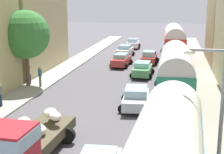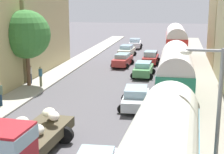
{
  "view_description": "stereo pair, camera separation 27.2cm",
  "coord_description": "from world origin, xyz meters",
  "px_view_note": "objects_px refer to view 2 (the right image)",
  "views": [
    {
      "loc": [
        4.59,
        -6.16,
        7.51
      ],
      "look_at": [
        0.0,
        18.52,
        1.77
      ],
      "focal_mm": 54.84,
      "sensor_mm": 36.0,
      "label": 1
    },
    {
      "loc": [
        4.85,
        -6.11,
        7.51
      ],
      "look_at": [
        0.0,
        18.52,
        1.77
      ],
      "focal_mm": 54.84,
      "sensor_mm": 36.0,
      "label": 2
    }
  ],
  "objects_px": {
    "car_4": "(136,98)",
    "pedestrian_3": "(30,74)",
    "parked_bus_1": "(175,72)",
    "pedestrian_0": "(41,76)",
    "streetlamp_near": "(213,105)",
    "parked_bus_2": "(176,41)",
    "cargo_truck_0": "(21,140)",
    "pedestrian_4": "(0,93)",
    "car_5": "(143,69)",
    "car_2": "(135,43)",
    "car_1": "(127,51)",
    "car_6": "(151,58)",
    "car_0": "(123,60)"
  },
  "relations": [
    {
      "from": "cargo_truck_0",
      "to": "parked_bus_2",
      "type": "bearing_deg",
      "value": 78.01
    },
    {
      "from": "parked_bus_1",
      "to": "car_2",
      "type": "bearing_deg",
      "value": 103.51
    },
    {
      "from": "parked_bus_1",
      "to": "pedestrian_3",
      "type": "distance_m",
      "value": 12.95
    },
    {
      "from": "parked_bus_2",
      "to": "car_0",
      "type": "height_order",
      "value": "parked_bus_2"
    },
    {
      "from": "car_5",
      "to": "pedestrian_0",
      "type": "xyz_separation_m",
      "value": [
        -8.21,
        -6.11,
        0.33
      ]
    },
    {
      "from": "car_0",
      "to": "parked_bus_1",
      "type": "bearing_deg",
      "value": -64.23
    },
    {
      "from": "car_4",
      "to": "streetlamp_near",
      "type": "distance_m",
      "value": 10.91
    },
    {
      "from": "car_2",
      "to": "car_5",
      "type": "height_order",
      "value": "car_2"
    },
    {
      "from": "car_1",
      "to": "car_6",
      "type": "relative_size",
      "value": 1.08
    },
    {
      "from": "pedestrian_4",
      "to": "streetlamp_near",
      "type": "xyz_separation_m",
      "value": [
        13.59,
        -7.87,
        2.4
      ]
    },
    {
      "from": "parked_bus_2",
      "to": "car_2",
      "type": "relative_size",
      "value": 2.45
    },
    {
      "from": "pedestrian_0",
      "to": "car_5",
      "type": "bearing_deg",
      "value": 36.65
    },
    {
      "from": "cargo_truck_0",
      "to": "pedestrian_0",
      "type": "relative_size",
      "value": 3.58
    },
    {
      "from": "streetlamp_near",
      "to": "car_4",
      "type": "bearing_deg",
      "value": 113.53
    },
    {
      "from": "streetlamp_near",
      "to": "car_2",
      "type": "bearing_deg",
      "value": 101.69
    },
    {
      "from": "cargo_truck_0",
      "to": "pedestrian_3",
      "type": "distance_m",
      "value": 15.42
    },
    {
      "from": "car_6",
      "to": "pedestrian_3",
      "type": "distance_m",
      "value": 15.54
    },
    {
      "from": "pedestrian_0",
      "to": "car_2",
      "type": "bearing_deg",
      "value": 79.42
    },
    {
      "from": "cargo_truck_0",
      "to": "pedestrian_0",
      "type": "distance_m",
      "value": 14.19
    },
    {
      "from": "car_1",
      "to": "car_4",
      "type": "xyz_separation_m",
      "value": [
        3.94,
        -21.33,
        -0.06
      ]
    },
    {
      "from": "parked_bus_1",
      "to": "pedestrian_4",
      "type": "distance_m",
      "value": 12.77
    },
    {
      "from": "car_5",
      "to": "car_4",
      "type": "bearing_deg",
      "value": -86.97
    },
    {
      "from": "parked_bus_1",
      "to": "streetlamp_near",
      "type": "distance_m",
      "value": 12.21
    },
    {
      "from": "car_5",
      "to": "pedestrian_3",
      "type": "xyz_separation_m",
      "value": [
        -9.51,
        -5.3,
        0.29
      ]
    },
    {
      "from": "car_0",
      "to": "pedestrian_4",
      "type": "relative_size",
      "value": 2.41
    },
    {
      "from": "car_4",
      "to": "car_6",
      "type": "height_order",
      "value": "car_6"
    },
    {
      "from": "parked_bus_1",
      "to": "pedestrian_4",
      "type": "xyz_separation_m",
      "value": [
        -12.01,
        -4.17,
        -1.17
      ]
    },
    {
      "from": "car_1",
      "to": "car_5",
      "type": "xyz_separation_m",
      "value": [
        3.41,
        -11.3,
        -0.05
      ]
    },
    {
      "from": "car_2",
      "to": "car_5",
      "type": "bearing_deg",
      "value": -80.19
    },
    {
      "from": "pedestrian_0",
      "to": "pedestrian_3",
      "type": "relative_size",
      "value": 1.05
    },
    {
      "from": "car_4",
      "to": "pedestrian_3",
      "type": "distance_m",
      "value": 11.11
    },
    {
      "from": "pedestrian_3",
      "to": "streetlamp_near",
      "type": "relative_size",
      "value": 0.31
    },
    {
      "from": "car_0",
      "to": "car_2",
      "type": "xyz_separation_m",
      "value": [
        -0.53,
        14.83,
        0.01
      ]
    },
    {
      "from": "car_0",
      "to": "car_2",
      "type": "height_order",
      "value": "car_2"
    },
    {
      "from": "parked_bus_1",
      "to": "pedestrian_0",
      "type": "xyz_separation_m",
      "value": [
        -11.38,
        1.56,
        -1.14
      ]
    },
    {
      "from": "streetlamp_near",
      "to": "car_6",
      "type": "bearing_deg",
      "value": 99.86
    },
    {
      "from": "pedestrian_0",
      "to": "streetlamp_near",
      "type": "xyz_separation_m",
      "value": [
        12.96,
        -13.61,
        2.37
      ]
    },
    {
      "from": "car_1",
      "to": "pedestrian_3",
      "type": "distance_m",
      "value": 17.69
    },
    {
      "from": "pedestrian_3",
      "to": "car_6",
      "type": "bearing_deg",
      "value": 51.69
    },
    {
      "from": "pedestrian_3",
      "to": "pedestrian_4",
      "type": "height_order",
      "value": "pedestrian_4"
    },
    {
      "from": "parked_bus_1",
      "to": "pedestrian_3",
      "type": "height_order",
      "value": "parked_bus_1"
    },
    {
      "from": "car_0",
      "to": "pedestrian_3",
      "type": "distance_m",
      "value": 12.11
    },
    {
      "from": "car_4",
      "to": "pedestrian_4",
      "type": "height_order",
      "value": "pedestrian_4"
    },
    {
      "from": "parked_bus_1",
      "to": "parked_bus_2",
      "type": "xyz_separation_m",
      "value": [
        -0.24,
        18.64,
        0.13
      ]
    },
    {
      "from": "car_4",
      "to": "car_6",
      "type": "distance_m",
      "value": 16.93
    },
    {
      "from": "parked_bus_2",
      "to": "cargo_truck_0",
      "type": "relative_size",
      "value": 1.5
    },
    {
      "from": "parked_bus_1",
      "to": "cargo_truck_0",
      "type": "distance_m",
      "value": 13.65
    },
    {
      "from": "parked_bus_2",
      "to": "streetlamp_near",
      "type": "distance_m",
      "value": 30.76
    },
    {
      "from": "parked_bus_2",
      "to": "pedestrian_0",
      "type": "distance_m",
      "value": 20.43
    },
    {
      "from": "parked_bus_2",
      "to": "car_0",
      "type": "relative_size",
      "value": 2.27
    }
  ]
}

